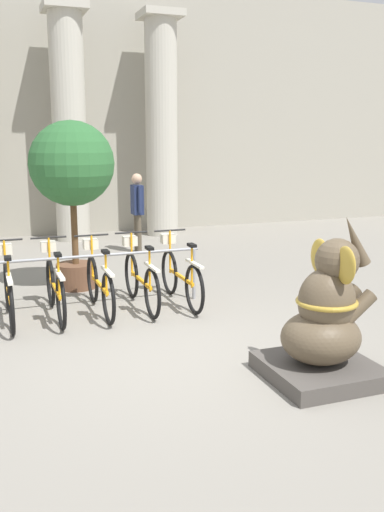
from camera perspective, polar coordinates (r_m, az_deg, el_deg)
The scene contains 13 objects.
ground_plane at distance 6.38m, azimuth -0.98°, elevation -9.57°, with size 60.00×60.00×0.00m, color gray.
building_facade at distance 14.36m, azimuth -12.86°, elevation 14.14°, with size 20.00×0.20×6.00m.
column_middle at distance 13.36m, azimuth -12.19°, elevation 12.76°, with size 0.94×0.94×5.16m.
column_right at distance 13.84m, azimuth -3.07°, elevation 12.95°, with size 0.94×0.94×5.16m.
bike_rack at distance 7.88m, azimuth -9.51°, elevation -1.15°, with size 2.94×0.05×0.77m.
bicycle_0 at distance 7.67m, azimuth -17.89°, elevation -3.30°, with size 0.48×1.75×0.99m.
bicycle_1 at distance 7.72m, azimuth -13.56°, elevation -2.97°, with size 0.48×1.75×0.99m.
bicycle_2 at distance 7.78m, azimuth -9.26°, elevation -2.67°, with size 0.48×1.75×0.99m.
bicycle_3 at distance 7.95m, azimuth -5.19°, elevation -2.26°, with size 0.48×1.75×0.99m.
bicycle_4 at distance 8.11m, azimuth -1.18°, elevation -1.94°, with size 0.48×1.75×0.99m.
elephant_statue at distance 5.70m, azimuth 13.14°, elevation -6.67°, with size 1.03×1.03×1.62m.
person_pedestrian at distance 11.71m, azimuth -5.50°, elevation 5.02°, with size 0.21×0.47×1.62m.
potted_tree at distance 8.92m, azimuth -11.91°, elevation 8.29°, with size 1.29×1.29×2.59m.
Camera 1 is at (-1.97, -5.61, 2.31)m, focal length 40.00 mm.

